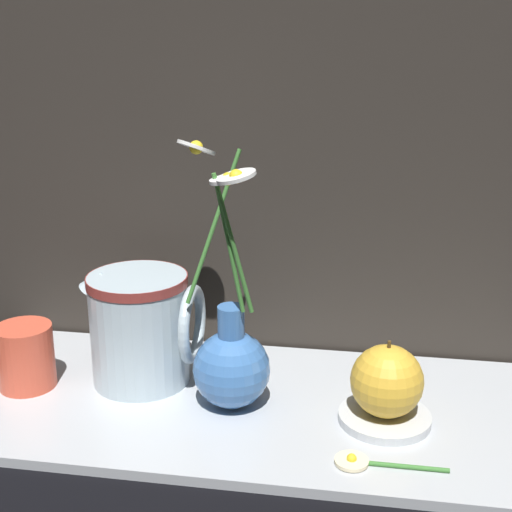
{
  "coord_description": "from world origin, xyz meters",
  "views": [
    {
      "loc": [
        0.11,
        -0.76,
        0.45
      ],
      "look_at": [
        -0.01,
        0.0,
        0.2
      ],
      "focal_mm": 50.0,
      "sensor_mm": 36.0,
      "label": 1
    }
  ],
  "objects_px": {
    "orange_fruit": "(387,381)",
    "ceramic_pitcher": "(142,324)",
    "vase_with_flowers": "(231,358)",
    "yellow_mug": "(24,356)"
  },
  "relations": [
    {
      "from": "orange_fruit",
      "to": "ceramic_pitcher",
      "type": "bearing_deg",
      "value": 170.1
    },
    {
      "from": "yellow_mug",
      "to": "ceramic_pitcher",
      "type": "height_order",
      "value": "ceramic_pitcher"
    },
    {
      "from": "orange_fruit",
      "to": "yellow_mug",
      "type": "bearing_deg",
      "value": 178.17
    },
    {
      "from": "vase_with_flowers",
      "to": "ceramic_pitcher",
      "type": "height_order",
      "value": "vase_with_flowers"
    },
    {
      "from": "vase_with_flowers",
      "to": "orange_fruit",
      "type": "relative_size",
      "value": 3.41
    },
    {
      "from": "vase_with_flowers",
      "to": "orange_fruit",
      "type": "distance_m",
      "value": 0.18
    },
    {
      "from": "ceramic_pitcher",
      "to": "orange_fruit",
      "type": "bearing_deg",
      "value": -9.9
    },
    {
      "from": "ceramic_pitcher",
      "to": "orange_fruit",
      "type": "distance_m",
      "value": 0.31
    },
    {
      "from": "yellow_mug",
      "to": "ceramic_pitcher",
      "type": "distance_m",
      "value": 0.15
    },
    {
      "from": "vase_with_flowers",
      "to": "yellow_mug",
      "type": "bearing_deg",
      "value": 179.11
    }
  ]
}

